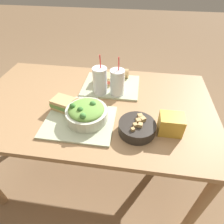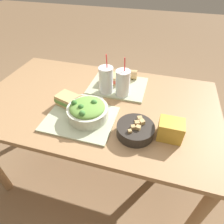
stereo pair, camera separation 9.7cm
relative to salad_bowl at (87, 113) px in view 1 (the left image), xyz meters
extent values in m
plane|color=#846647|center=(-0.01, 0.17, -0.83)|extent=(12.00, 12.00, 0.00)
cube|color=#A37A51|center=(-0.01, 0.17, -0.07)|extent=(1.48, 0.87, 0.03)
cylinder|color=#A37A51|center=(0.67, -0.21, -0.46)|extent=(0.06, 0.06, 0.74)
cylinder|color=#A37A51|center=(-0.69, 0.54, -0.46)|extent=(0.06, 0.06, 0.74)
cylinder|color=#A37A51|center=(0.67, 0.54, -0.46)|extent=(0.06, 0.06, 0.74)
cube|color=#B2BC99|center=(-0.04, -0.02, -0.05)|extent=(0.38, 0.30, 0.01)
cube|color=#B2BC99|center=(0.08, 0.36, -0.05)|extent=(0.38, 0.30, 0.01)
cylinder|color=beige|center=(0.00, 0.00, -0.01)|extent=(0.22, 0.22, 0.07)
ellipsoid|color=#6B9E42|center=(0.00, 0.00, 0.02)|extent=(0.19, 0.19, 0.05)
sphere|color=#38702D|center=(-0.02, -0.03, 0.04)|extent=(0.03, 0.03, 0.03)
sphere|color=#427F38|center=(0.03, 0.03, 0.04)|extent=(0.03, 0.03, 0.03)
sphere|color=#427F38|center=(0.00, -0.07, 0.04)|extent=(0.03, 0.03, 0.03)
sphere|color=#38702D|center=(-0.07, -0.01, 0.04)|extent=(0.03, 0.03, 0.03)
cube|color=beige|center=(-0.01, -0.05, 0.03)|extent=(0.06, 0.06, 0.01)
cube|color=beige|center=(0.00, -0.03, 0.03)|extent=(0.06, 0.05, 0.01)
cube|color=beige|center=(-0.03, 0.01, 0.03)|extent=(0.05, 0.05, 0.01)
cylinder|color=#2D2823|center=(0.27, -0.04, -0.03)|extent=(0.19, 0.19, 0.06)
cylinder|color=#5B2D19|center=(0.27, -0.04, -0.01)|extent=(0.17, 0.17, 0.01)
cube|color=tan|center=(0.29, -0.06, 0.01)|extent=(0.03, 0.03, 0.02)
cube|color=tan|center=(0.26, -0.06, 0.01)|extent=(0.03, 0.03, 0.02)
cube|color=tan|center=(0.25, -0.09, 0.00)|extent=(0.02, 0.02, 0.02)
cube|color=tan|center=(0.30, -0.02, 0.01)|extent=(0.03, 0.03, 0.02)
cube|color=tan|center=(0.28, -0.03, 0.01)|extent=(0.03, 0.03, 0.02)
cube|color=tan|center=(0.28, 0.00, 0.01)|extent=(0.03, 0.03, 0.02)
cube|color=tan|center=(-0.16, 0.07, -0.04)|extent=(0.14, 0.12, 0.02)
cube|color=#6B9E47|center=(-0.16, 0.07, -0.01)|extent=(0.15, 0.13, 0.02)
cube|color=tan|center=(-0.16, 0.07, 0.01)|extent=(0.14, 0.12, 0.02)
cylinder|color=tan|center=(-0.08, 0.09, -0.01)|extent=(0.13, 0.07, 0.06)
cylinder|color=beige|center=(-0.02, 0.09, -0.01)|extent=(0.01, 0.06, 0.06)
cube|color=tan|center=(0.02, 0.38, -0.04)|extent=(0.12, 0.09, 0.02)
cube|color=#C64C38|center=(0.02, 0.38, -0.01)|extent=(0.13, 0.10, 0.02)
cube|color=tan|center=(0.02, 0.38, 0.01)|extent=(0.12, 0.09, 0.02)
cylinder|color=tan|center=(0.14, 0.47, -0.01)|extent=(0.11, 0.07, 0.06)
cylinder|color=beige|center=(0.18, 0.48, -0.01)|extent=(0.01, 0.06, 0.06)
cylinder|color=silver|center=(0.02, 0.26, 0.04)|extent=(0.09, 0.09, 0.16)
cylinder|color=black|center=(0.02, 0.26, 0.02)|extent=(0.08, 0.08, 0.13)
cylinder|color=white|center=(0.02, 0.26, 0.12)|extent=(0.09, 0.09, 0.01)
cylinder|color=red|center=(0.03, 0.26, 0.16)|extent=(0.01, 0.02, 0.10)
cylinder|color=silver|center=(0.13, 0.26, 0.03)|extent=(0.09, 0.09, 0.16)
cylinder|color=maroon|center=(0.13, 0.26, 0.02)|extent=(0.08, 0.08, 0.13)
cylinder|color=white|center=(0.13, 0.26, 0.12)|extent=(0.09, 0.09, 0.01)
cylinder|color=red|center=(0.14, 0.26, 0.16)|extent=(0.01, 0.02, 0.10)
cube|color=gold|center=(0.44, -0.02, -0.01)|extent=(0.12, 0.09, 0.10)
cube|color=white|center=(-0.06, 0.17, -0.06)|extent=(0.22, 0.19, 0.00)
camera|label=1|loc=(0.24, -0.72, 0.66)|focal=30.00mm
camera|label=2|loc=(0.34, -0.70, 0.66)|focal=30.00mm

